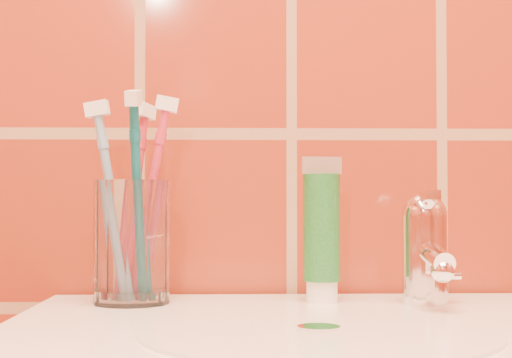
{
  "coord_description": "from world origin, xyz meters",
  "views": [
    {
      "loc": [
        -0.07,
        0.26,
        0.96
      ],
      "look_at": [
        -0.05,
        1.08,
        0.98
      ],
      "focal_mm": 55.0,
      "sensor_mm": 36.0,
      "label": 1
    }
  ],
  "objects": [
    {
      "name": "toothbrush_3",
      "position": [
        -0.18,
        1.13,
        0.96
      ],
      "size": [
        0.09,
        0.1,
        0.23
      ],
      "primitive_type": null,
      "rotation": [
        0.17,
        0.0,
        2.58
      ],
      "color": "#B52639",
      "rests_on": "glass_tumbler"
    },
    {
      "name": "toothbrush_0",
      "position": [
        -0.17,
        1.08,
        0.96
      ],
      "size": [
        0.04,
        0.11,
        0.24
      ],
      "primitive_type": null,
      "rotation": [
        0.2,
        0.0,
        -0.1
      ],
      "color": "#0C5765",
      "rests_on": "glass_tumbler"
    },
    {
      "name": "glass_tumbler",
      "position": [
        -0.18,
        1.11,
        0.92
      ],
      "size": [
        0.11,
        0.11,
        0.13
      ],
      "primitive_type": "cylinder",
      "rotation": [
        0.0,
        0.0,
        0.36
      ],
      "color": "white",
      "rests_on": "pedestal_sink"
    },
    {
      "name": "toothpaste_tube",
      "position": [
        0.03,
        1.11,
        0.92
      ],
      "size": [
        0.04,
        0.04,
        0.16
      ],
      "rotation": [
        0.0,
        0.0,
        0.17
      ],
      "color": "white",
      "rests_on": "pedestal_sink"
    },
    {
      "name": "faucet",
      "position": [
        0.14,
        1.09,
        0.91
      ],
      "size": [
        0.05,
        0.11,
        0.12
      ],
      "color": "white",
      "rests_on": "pedestal_sink"
    },
    {
      "name": "toothbrush_1",
      "position": [
        -0.2,
        1.1,
        0.96
      ],
      "size": [
        0.07,
        0.07,
        0.22
      ],
      "primitive_type": null,
      "rotation": [
        0.17,
        0.0,
        -1.68
      ],
      "color": "#709CC7",
      "rests_on": "glass_tumbler"
    },
    {
      "name": "toothbrush_2",
      "position": [
        -0.16,
        1.12,
        0.96
      ],
      "size": [
        0.07,
        0.07,
        0.23
      ],
      "primitive_type": null,
      "rotation": [
        0.18,
        0.0,
        1.67
      ],
      "color": "#BC2842",
      "rests_on": "glass_tumbler"
    }
  ]
}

